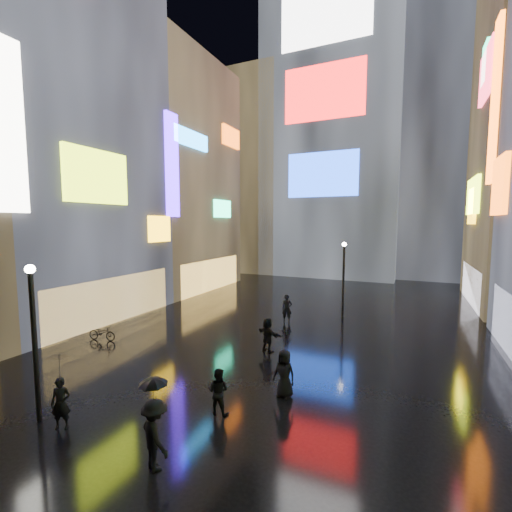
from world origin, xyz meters
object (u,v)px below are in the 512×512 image
Objects in this scene: lamp_far at (344,275)px; lamp_near at (34,334)px; pedestrian_0 at (61,403)px; bicycle at (102,333)px.

lamp_near is at bearing -112.02° from lamp_far.
lamp_near is 3.17× the size of pedestrian_0.
bicycle is (-5.55, 6.47, -0.39)m from pedestrian_0.
bicycle is (-4.47, 6.50, -2.51)m from lamp_near.
bicycle is at bearing -137.39° from lamp_far.
lamp_far reaches higher than pedestrian_0.
lamp_far is at bearing -57.56° from bicycle.
lamp_near is 1.00× the size of lamp_far.
bicycle is at bearing 124.54° from lamp_near.
lamp_far is at bearing 67.98° from lamp_near.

